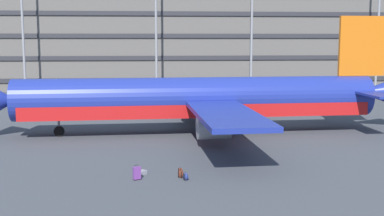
{
  "coord_description": "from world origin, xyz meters",
  "views": [
    {
      "loc": [
        -8.18,
        -44.16,
        8.43
      ],
      "look_at": [
        -4.83,
        -4.88,
        3.0
      ],
      "focal_mm": 46.97,
      "sensor_mm": 36.0,
      "label": 1
    }
  ],
  "objects_px": {
    "airliner": "(201,100)",
    "backpack_scuffed": "(186,177)",
    "backpack_upright": "(181,174)",
    "suitcase_teal": "(140,173)",
    "suitcase_navy": "(137,173)",
    "backpack_laid_flat": "(181,171)"
  },
  "relations": [
    {
      "from": "backpack_laid_flat",
      "to": "suitcase_teal",
      "type": "bearing_deg",
      "value": 174.74
    },
    {
      "from": "suitcase_teal",
      "to": "suitcase_navy",
      "type": "xyz_separation_m",
      "value": [
        -0.19,
        -1.19,
        0.31
      ]
    },
    {
      "from": "airliner",
      "to": "backpack_upright",
      "type": "distance_m",
      "value": 15.17
    },
    {
      "from": "suitcase_navy",
      "to": "backpack_laid_flat",
      "type": "xyz_separation_m",
      "value": [
        2.71,
        0.96,
        -0.21
      ]
    },
    {
      "from": "airliner",
      "to": "suitcase_navy",
      "type": "bearing_deg",
      "value": -110.16
    },
    {
      "from": "airliner",
      "to": "backpack_upright",
      "type": "xyz_separation_m",
      "value": [
        -2.78,
        -14.64,
        -2.82
      ]
    },
    {
      "from": "backpack_upright",
      "to": "backpack_scuffed",
      "type": "bearing_deg",
      "value": -64.24
    },
    {
      "from": "suitcase_navy",
      "to": "backpack_scuffed",
      "type": "height_order",
      "value": "suitcase_navy"
    },
    {
      "from": "airliner",
      "to": "backpack_laid_flat",
      "type": "bearing_deg",
      "value": -101.17
    },
    {
      "from": "airliner",
      "to": "suitcase_navy",
      "type": "xyz_separation_m",
      "value": [
        -5.45,
        -14.85,
        -2.63
      ]
    },
    {
      "from": "suitcase_navy",
      "to": "backpack_upright",
      "type": "relative_size",
      "value": 1.73
    },
    {
      "from": "airliner",
      "to": "backpack_scuffed",
      "type": "relative_size",
      "value": 72.31
    },
    {
      "from": "airliner",
      "to": "suitcase_teal",
      "type": "relative_size",
      "value": 43.76
    },
    {
      "from": "suitcase_teal",
      "to": "backpack_upright",
      "type": "height_order",
      "value": "backpack_upright"
    },
    {
      "from": "backpack_upright",
      "to": "suitcase_navy",
      "type": "bearing_deg",
      "value": -175.45
    },
    {
      "from": "airliner",
      "to": "backpack_scuffed",
      "type": "bearing_deg",
      "value": -99.36
    },
    {
      "from": "suitcase_navy",
      "to": "airliner",
      "type": "bearing_deg",
      "value": 69.84
    },
    {
      "from": "suitcase_navy",
      "to": "backpack_scuffed",
      "type": "relative_size",
      "value": 1.72
    },
    {
      "from": "backpack_upright",
      "to": "suitcase_teal",
      "type": "bearing_deg",
      "value": 158.44
    },
    {
      "from": "backpack_upright",
      "to": "backpack_laid_flat",
      "type": "distance_m",
      "value": 0.75
    },
    {
      "from": "airliner",
      "to": "suitcase_teal",
      "type": "xyz_separation_m",
      "value": [
        -5.26,
        -13.66,
        -2.93
      ]
    },
    {
      "from": "suitcase_navy",
      "to": "backpack_upright",
      "type": "xyz_separation_m",
      "value": [
        2.67,
        0.21,
        -0.2
      ]
    }
  ]
}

